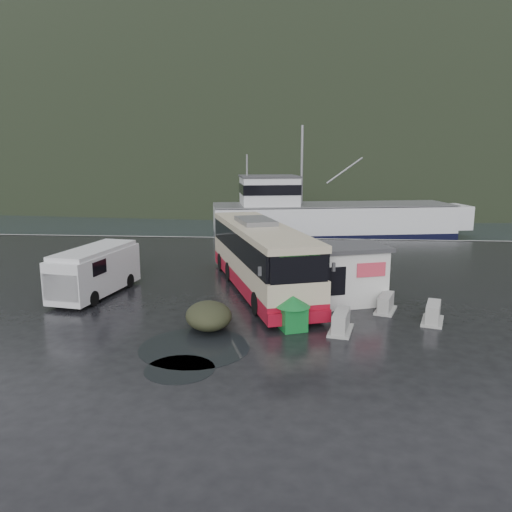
# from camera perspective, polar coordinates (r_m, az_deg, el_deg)

# --- Properties ---
(ground) EXTENTS (160.00, 160.00, 0.00)m
(ground) POSITION_cam_1_polar(r_m,az_deg,el_deg) (23.54, -2.62, -6.00)
(ground) COLOR black
(ground) RESTS_ON ground
(harbor_water) EXTENTS (300.00, 180.00, 0.02)m
(harbor_water) POSITION_cam_1_polar(r_m,az_deg,el_deg) (132.48, 3.43, 8.47)
(harbor_water) COLOR black
(harbor_water) RESTS_ON ground
(quay_edge) EXTENTS (160.00, 0.60, 1.50)m
(quay_edge) POSITION_cam_1_polar(r_m,az_deg,el_deg) (42.95, 0.73, 2.05)
(quay_edge) COLOR #999993
(quay_edge) RESTS_ON ground
(headland) EXTENTS (780.00, 540.00, 570.00)m
(headland) POSITION_cam_1_polar(r_m,az_deg,el_deg) (272.44, 6.24, 10.00)
(headland) COLOR black
(headland) RESTS_ON ground
(coach_bus) EXTENTS (7.22, 13.38, 3.69)m
(coach_bus) POSITION_cam_1_polar(r_m,az_deg,el_deg) (26.83, 0.49, -3.77)
(coach_bus) COLOR #BCAE8E
(coach_bus) RESTS_ON ground
(white_van) EXTENTS (3.02, 6.20, 2.48)m
(white_van) POSITION_cam_1_polar(r_m,az_deg,el_deg) (26.99, -17.71, -4.24)
(white_van) COLOR silver
(white_van) RESTS_ON ground
(waste_bin_left) EXTENTS (1.33, 1.33, 1.44)m
(waste_bin_left) POSITION_cam_1_polar(r_m,az_deg,el_deg) (20.84, 4.20, -8.38)
(waste_bin_left) COLOR #126A2A
(waste_bin_left) RESTS_ON ground
(waste_bin_right) EXTENTS (1.30, 1.30, 1.53)m
(waste_bin_right) POSITION_cam_1_polar(r_m,az_deg,el_deg) (23.43, 2.79, -6.08)
(waste_bin_right) COLOR #126A2A
(waste_bin_right) RESTS_ON ground
(dome_tent) EXTENTS (2.47, 3.04, 1.06)m
(dome_tent) POSITION_cam_1_polar(r_m,az_deg,el_deg) (21.09, -5.41, -8.15)
(dome_tent) COLOR #292B1A
(dome_tent) RESTS_ON ground
(ticket_kiosk) EXTENTS (4.32, 3.77, 2.84)m
(ticket_kiosk) POSITION_cam_1_polar(r_m,az_deg,el_deg) (24.86, 10.17, -5.21)
(ticket_kiosk) COLOR silver
(ticket_kiosk) RESTS_ON ground
(jersey_barrier_a) EXTENTS (1.23, 1.89, 0.87)m
(jersey_barrier_a) POSITION_cam_1_polar(r_m,az_deg,el_deg) (20.82, 9.64, -8.53)
(jersey_barrier_a) COLOR #999993
(jersey_barrier_a) RESTS_ON ground
(jersey_barrier_b) EXTENTS (1.30, 1.80, 0.81)m
(jersey_barrier_b) POSITION_cam_1_polar(r_m,az_deg,el_deg) (23.82, 14.56, -6.15)
(jersey_barrier_b) COLOR #999993
(jersey_barrier_b) RESTS_ON ground
(jersey_barrier_c) EXTENTS (1.33, 1.88, 0.85)m
(jersey_barrier_c) POSITION_cam_1_polar(r_m,az_deg,el_deg) (22.93, 19.50, -7.15)
(jersey_barrier_c) COLOR #999993
(jersey_barrier_c) RESTS_ON ground
(fishing_trawler) EXTENTS (29.21, 11.66, 11.42)m
(fishing_trawler) POSITION_cam_1_polar(r_m,az_deg,el_deg) (51.84, 8.71, 3.56)
(fishing_trawler) COLOR silver
(fishing_trawler) RESTS_ON ground
(puddles) EXTENTS (10.53, 14.36, 0.01)m
(puddles) POSITION_cam_1_polar(r_m,az_deg,el_deg) (21.50, 0.47, -7.69)
(puddles) COLOR black
(puddles) RESTS_ON ground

